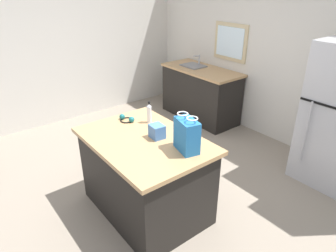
# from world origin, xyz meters

# --- Properties ---
(ground) EXTENTS (6.47, 6.47, 0.00)m
(ground) POSITION_xyz_m (0.00, 0.00, 0.00)
(ground) COLOR gray
(back_wall) EXTENTS (5.39, 0.13, 2.65)m
(back_wall) POSITION_xyz_m (-0.01, 2.29, 1.33)
(back_wall) COLOR silver
(back_wall) RESTS_ON ground
(left_wall) EXTENTS (0.10, 4.58, 2.65)m
(left_wall) POSITION_xyz_m (-2.69, 0.00, 1.33)
(left_wall) COLOR silver
(left_wall) RESTS_ON ground
(kitchen_island) EXTENTS (1.36, 0.95, 0.87)m
(kitchen_island) POSITION_xyz_m (0.21, -0.28, 0.44)
(kitchen_island) COLOR black
(kitchen_island) RESTS_ON ground
(sink_counter) EXTENTS (1.46, 0.66, 1.09)m
(sink_counter) POSITION_xyz_m (-1.25, 1.90, 0.46)
(sink_counter) COLOR black
(sink_counter) RESTS_ON ground
(shopping_bag) EXTENTS (0.28, 0.20, 0.35)m
(shopping_bag) POSITION_xyz_m (0.64, -0.09, 1.03)
(shopping_bag) COLOR #236BAD
(shopping_bag) RESTS_ON kitchen_island
(small_box) EXTENTS (0.15, 0.14, 0.14)m
(small_box) POSITION_xyz_m (0.27, -0.16, 0.94)
(small_box) COLOR #4775B7
(small_box) RESTS_ON kitchen_island
(bottle) EXTENTS (0.05, 0.05, 0.25)m
(bottle) POSITION_xyz_m (-0.07, -0.02, 0.98)
(bottle) COLOR white
(bottle) RESTS_ON kitchen_island
(ear_defenders) EXTENTS (0.19, 0.19, 0.06)m
(ear_defenders) POSITION_xyz_m (-0.26, -0.19, 0.90)
(ear_defenders) COLOR black
(ear_defenders) RESTS_ON kitchen_island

